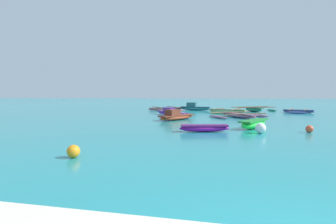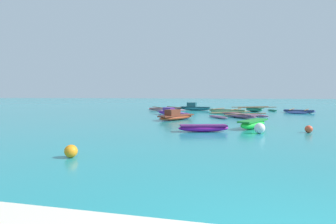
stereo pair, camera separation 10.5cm
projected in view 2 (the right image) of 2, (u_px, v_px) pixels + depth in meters
The scene contains 13 objects.
moored_boat_0 at pixel (176, 116), 17.70m from camera, with size 2.28×3.17×0.72m.
moored_boat_1 at pixel (203, 128), 12.04m from camera, with size 2.38×1.13×0.33m.
moored_boat_2 at pixel (227, 111), 24.24m from camera, with size 3.67×3.81×0.43m.
moored_boat_3 at pixel (254, 109), 26.45m from camera, with size 4.72×3.50×0.49m.
moored_boat_4 at pixel (166, 109), 28.79m from camera, with size 4.69×5.07×0.37m.
moored_boat_5 at pixel (172, 113), 21.54m from camera, with size 3.38×3.28×0.64m.
moored_boat_6 at pixel (253, 124), 13.28m from camera, with size 1.79×2.56×0.43m.
moored_boat_7 at pixel (299, 111), 24.68m from camera, with size 2.92×3.78×0.35m.
moored_boat_8 at pixel (195, 108), 28.70m from camera, with size 3.62×1.32×0.86m.
moored_boat_9 at pixel (238, 115), 19.69m from camera, with size 4.54×4.19×0.36m.
mooring_buoy_0 at pixel (71, 151), 7.09m from camera, with size 0.35×0.35×0.35m.
mooring_buoy_1 at pixel (309, 129), 11.73m from camera, with size 0.33×0.33×0.33m.
mooring_buoy_2 at pixel (260, 128), 11.48m from camera, with size 0.47×0.47×0.47m.
Camera 2 is at (-1.24, -2.16, 1.70)m, focal length 28.00 mm.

